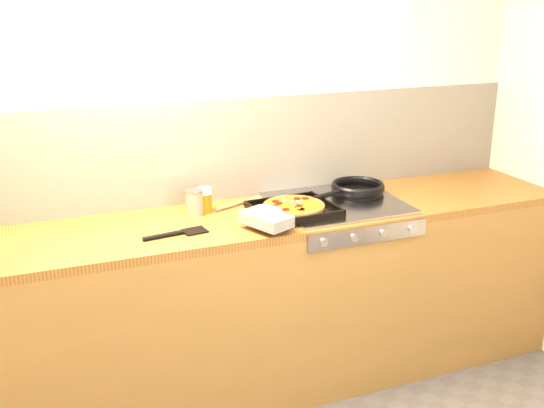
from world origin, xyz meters
name	(u,v)px	position (x,y,z in m)	size (l,w,h in m)	color
room_shell	(230,149)	(0.00, 1.39, 1.15)	(3.20, 3.20, 3.20)	white
counter_run	(251,303)	(0.00, 1.10, 0.45)	(3.20, 0.62, 0.90)	olive
stovetop	(337,203)	(0.45, 1.10, 0.91)	(0.60, 0.56, 0.02)	#9E9FA4
pizza_on_tray	(286,210)	(0.13, 1.00, 0.94)	(0.49, 0.44, 0.06)	black
frying_pan	(357,188)	(0.60, 1.18, 0.94)	(0.47, 0.35, 0.04)	black
tomato_can	(194,202)	(-0.23, 1.21, 0.96)	(0.10, 0.10, 0.12)	#A6170D
juice_glass	(205,200)	(-0.18, 1.23, 0.96)	(0.09, 0.09, 0.12)	#EC5E0D
wooden_spoon	(244,202)	(0.03, 1.28, 0.91)	(0.28, 0.14, 0.02)	#B9784E
black_spatula	(177,233)	(-0.38, 0.98, 0.91)	(0.29, 0.10, 0.02)	black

